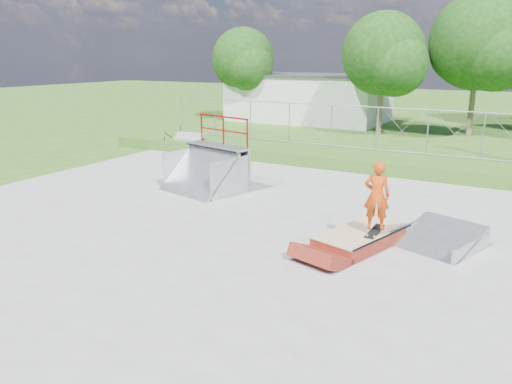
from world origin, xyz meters
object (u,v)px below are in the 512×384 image
Objects in this scene: grind_box at (361,238)px; flat_bank_ramp at (438,238)px; quarter_pipe at (202,156)px; skater at (377,199)px.

flat_bank_ramp is (1.59, 0.73, 0.07)m from grind_box.
skater is at bearing -5.80° from quarter_pipe.
quarter_pipe is at bearing 176.48° from grind_box.
grind_box is at bearing -6.44° from quarter_pipe.
flat_bank_ramp is 1.08× the size of skater.
quarter_pipe is 7.83m from flat_bank_ramp.
grind_box is at bearing -18.42° from skater.
grind_box is 1.12× the size of quarter_pipe.
quarter_pipe reaches higher than grind_box.
quarter_pipe is at bearing -171.99° from flat_bank_ramp.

